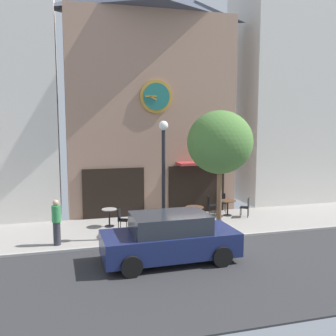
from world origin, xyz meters
TOP-DOWN VIEW (x-y plane):
  - ground_plane at (0.00, -0.88)m, footprint 24.22×10.34m
  - clock_building at (-0.94, 5.66)m, footprint 8.13×4.14m
  - neighbor_building_right at (7.52, 6.29)m, footprint 6.39×4.03m
  - street_lamp at (-1.53, 0.63)m, footprint 0.36×0.36m
  - street_tree at (0.77, 0.67)m, footprint 2.61×2.35m
  - cafe_table_rightmost at (-3.36, 2.74)m, footprint 0.64×0.64m
  - cafe_table_near_door at (-2.22, 1.70)m, footprint 0.73×0.73m
  - cafe_table_leftmost at (0.27, 2.20)m, footprint 0.79×0.79m
  - cafe_table_center_right at (2.27, 3.15)m, footprint 0.77×0.77m
  - cafe_chair_corner at (-2.95, 1.98)m, footprint 0.52×0.52m
  - cafe_chair_facing_wall at (2.31, 3.95)m, footprint 0.49×0.49m
  - cafe_chair_outer at (-0.07, 1.47)m, footprint 0.55×0.55m
  - cafe_chair_left_end at (3.00, 2.68)m, footprint 0.56×0.56m
  - cafe_chair_facing_street at (1.54, 3.50)m, footprint 0.47×0.47m
  - pedestrian_green at (-5.46, 0.84)m, footprint 0.37×0.37m
  - parked_car_navy at (-1.95, -1.77)m, footprint 4.34×2.10m

SIDE VIEW (x-z plane):
  - ground_plane at x=0.00m, z-range -0.09..0.04m
  - cafe_table_rightmost at x=-3.36m, z-range 0.13..0.89m
  - cafe_chair_corner at x=-2.95m, z-range 0.08..0.98m
  - cafe_chair_facing_wall at x=2.31m, z-range 0.08..0.98m
  - cafe_chair_outer at x=-0.07m, z-range 0.08..0.98m
  - cafe_chair_left_end at x=3.00m, z-range 0.08..0.98m
  - cafe_chair_facing_street at x=1.54m, z-range 0.08..0.98m
  - cafe_table_center_right at x=2.27m, z-range 0.17..0.90m
  - cafe_table_near_door at x=-2.22m, z-range 0.17..0.94m
  - cafe_table_leftmost at x=0.27m, z-range 0.19..0.94m
  - parked_car_navy at x=-1.95m, z-range -0.01..1.54m
  - pedestrian_green at x=-5.46m, z-range 0.03..1.70m
  - street_lamp at x=-1.53m, z-range 0.03..4.51m
  - street_tree at x=0.77m, z-range 1.19..6.07m
  - clock_building at x=-0.94m, z-range 0.15..11.35m
  - neighbor_building_right at x=7.52m, z-range 0.00..13.87m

